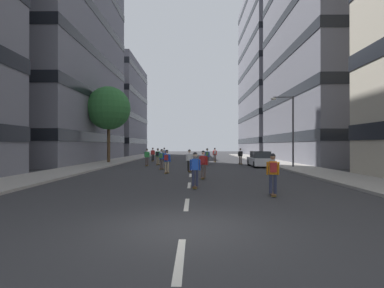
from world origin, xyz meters
TOP-DOWN VIEW (x-y plane):
  - ground_plane at (0.00, 22.88)m, footprint 137.27×137.27m
  - sidewalk_left at (-9.72, 25.74)m, footprint 3.65×62.91m
  - sidewalk_right at (9.72, 25.74)m, footprint 3.65×62.91m
  - lane_markings at (0.00, 23.00)m, footprint 0.16×52.20m
  - building_left_mid at (-20.33, 29.65)m, footprint 17.68×23.94m
  - building_left_far at (-20.33, 55.49)m, footprint 17.68×20.25m
  - building_right_mid at (20.33, 29.65)m, footprint 17.68×21.94m
  - building_right_far at (20.33, 55.49)m, footprint 17.68×24.01m
  - parked_car_near at (6.70, 21.22)m, footprint 1.82×4.40m
  - street_tree_near at (-9.72, 26.57)m, footprint 5.03×5.03m
  - streetlamp_right at (8.99, 19.53)m, footprint 2.13×0.30m
  - skater_0 at (-3.73, 31.17)m, footprint 0.56×0.92m
  - skater_1 at (-4.54, 22.14)m, footprint 0.53×0.90m
  - skater_2 at (3.57, 4.80)m, footprint 0.56×0.92m
  - skater_3 at (-3.63, 23.76)m, footprint 0.56×0.92m
  - skater_4 at (-1.78, 14.31)m, footprint 0.56×0.92m
  - skater_5 at (0.83, 10.91)m, footprint 0.56×0.92m
  - skater_6 at (5.37, 24.91)m, footprint 0.56×0.92m
  - skater_7 at (2.84, 29.14)m, footprint 0.54×0.91m
  - skater_8 at (-2.57, 17.87)m, footprint 0.57×0.92m
  - skater_9 at (-0.12, 15.73)m, footprint 0.55×0.91m
  - skater_10 at (1.63, 23.54)m, footprint 0.54×0.91m
  - skater_11 at (0.31, 6.99)m, footprint 0.54×0.91m
  - skater_12 at (-5.17, 30.78)m, footprint 0.54×0.91m

SIDE VIEW (x-z plane):
  - ground_plane at x=0.00m, z-range 0.00..0.00m
  - lane_markings at x=0.00m, z-range 0.00..0.01m
  - sidewalk_left at x=-9.72m, z-range 0.00..0.14m
  - sidewalk_right at x=9.72m, z-range 0.00..0.14m
  - parked_car_near at x=6.70m, z-range -0.06..1.46m
  - skater_1 at x=-4.54m, z-range 0.10..1.87m
  - skater_6 at x=5.37m, z-range 0.10..1.87m
  - skater_9 at x=-0.12m, z-range 0.10..1.87m
  - skater_11 at x=0.31m, z-range 0.10..1.87m
  - skater_12 at x=-5.17m, z-range 0.10..1.87m
  - skater_0 at x=-3.73m, z-range 0.13..1.90m
  - skater_2 at x=3.57m, z-range 0.13..1.90m
  - skater_3 at x=-3.63m, z-range 0.13..1.90m
  - skater_4 at x=-1.78m, z-range 0.13..1.90m
  - skater_5 at x=0.83m, z-range 0.13..1.90m
  - skater_7 at x=2.84m, z-range 0.13..1.90m
  - skater_8 at x=-2.57m, z-range 0.13..1.90m
  - skater_10 at x=1.63m, z-range 0.13..1.90m
  - streetlamp_right at x=8.99m, z-range 0.89..7.39m
  - street_tree_near at x=-9.72m, z-range 2.00..10.80m
  - building_left_far at x=-20.33m, z-range 0.09..19.66m
  - building_right_mid at x=20.33m, z-range 0.09..30.58m
  - building_right_far at x=20.33m, z-range 0.09..35.27m
  - building_left_mid at x=-20.33m, z-range 0.09..35.50m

